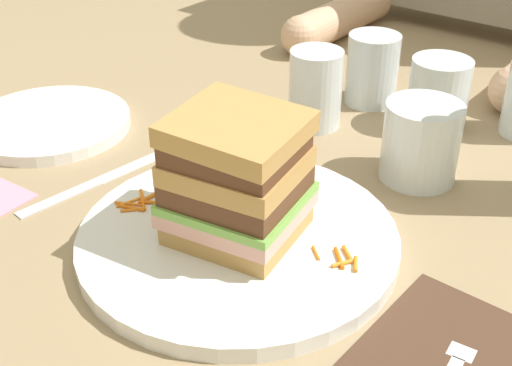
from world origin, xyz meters
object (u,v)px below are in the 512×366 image
object	(u,v)px
main_plate	(236,240)
knife	(97,181)
napkin_dark	(459,358)
empty_tumbler_2	(438,94)
side_plate	(49,123)
empty_tumbler_1	(315,89)
sandwich	(235,180)
empty_tumbler_0	(372,69)
juice_glass	(420,146)

from	to	relation	value
main_plate	knife	xyz separation A→B (m)	(-0.19, -0.00, -0.01)
main_plate	napkin_dark	world-z (taller)	main_plate
empty_tumbler_2	side_plate	bearing A→B (deg)	-140.83
empty_tumbler_1	empty_tumbler_2	size ratio (longest dim) A/B	1.11
empty_tumbler_1	side_plate	world-z (taller)	empty_tumbler_1
empty_tumbler_2	sandwich	bearing A→B (deg)	-95.32
napkin_dark	empty_tumbler_2	size ratio (longest dim) A/B	1.69
sandwich	empty_tumbler_0	size ratio (longest dim) A/B	1.40
main_plate	empty_tumbler_0	distance (m)	0.37
side_plate	empty_tumbler_0	bearing A→B (deg)	49.17
juice_glass	empty_tumbler_0	world-z (taller)	empty_tumbler_0
empty_tumbler_0	side_plate	xyz separation A→B (m)	(-0.27, -0.31, -0.04)
juice_glass	side_plate	distance (m)	0.45
napkin_dark	side_plate	distance (m)	0.56
main_plate	sandwich	world-z (taller)	sandwich
empty_tumbler_1	empty_tumbler_2	distance (m)	0.15
sandwich	empty_tumbler_2	distance (m)	0.35
sandwich	knife	xyz separation A→B (m)	(-0.19, -0.00, -0.07)
knife	juice_glass	distance (m)	0.35
juice_glass	empty_tumbler_1	size ratio (longest dim) A/B	0.89
empty_tumbler_1	empty_tumbler_2	world-z (taller)	empty_tumbler_1
sandwich	napkin_dark	world-z (taller)	sandwich
main_plate	empty_tumbler_0	size ratio (longest dim) A/B	3.23
napkin_dark	empty_tumbler_1	xyz separation A→B (m)	(-0.31, 0.26, 0.05)
empty_tumbler_1	empty_tumbler_0	bearing A→B (deg)	78.60
main_plate	side_plate	xyz separation A→B (m)	(-0.34, 0.05, -0.00)
main_plate	napkin_dark	xyz separation A→B (m)	(0.22, -0.00, -0.01)
empty_tumbler_2	main_plate	bearing A→B (deg)	-95.33
sandwich	empty_tumbler_1	xyz separation A→B (m)	(-0.09, 0.26, -0.02)
knife	empty_tumbler_2	distance (m)	0.42
napkin_dark	side_plate	size ratio (longest dim) A/B	0.74
main_plate	empty_tumbler_2	world-z (taller)	empty_tumbler_2
sandwich	empty_tumbler_1	world-z (taller)	sandwich
empty_tumbler_2	side_plate	size ratio (longest dim) A/B	0.44
juice_glass	empty_tumbler_2	size ratio (longest dim) A/B	0.99
sandwich	side_plate	xyz separation A→B (m)	(-0.34, 0.04, -0.07)
empty_tumbler_1	side_plate	bearing A→B (deg)	-139.78
napkin_dark	empty_tumbler_1	size ratio (longest dim) A/B	1.52
napkin_dark	empty_tumbler_0	distance (m)	0.47
knife	empty_tumbler_0	xyz separation A→B (m)	(0.13, 0.36, 0.04)
main_plate	knife	bearing A→B (deg)	-179.03
main_plate	empty_tumbler_1	size ratio (longest dim) A/B	3.09
empty_tumbler_0	empty_tumbler_2	world-z (taller)	empty_tumbler_0
main_plate	knife	distance (m)	0.19
empty_tumbler_1	sandwich	bearing A→B (deg)	-71.22
juice_glass	side_plate	world-z (taller)	juice_glass
sandwich	napkin_dark	bearing A→B (deg)	-1.15
main_plate	empty_tumbler_0	xyz separation A→B (m)	(-0.07, 0.36, 0.04)
empty_tumbler_0	side_plate	distance (m)	0.42
sandwich	empty_tumbler_2	world-z (taller)	sandwich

